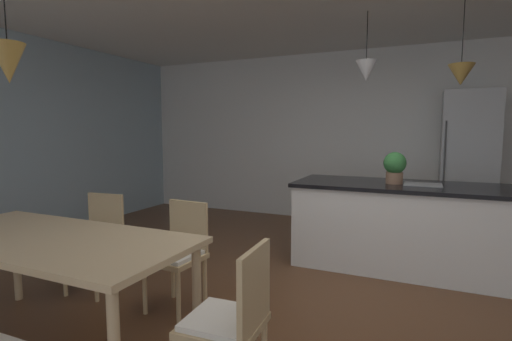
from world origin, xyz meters
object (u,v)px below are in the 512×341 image
potted_plant_on_island (395,166)px  kitchen_island (405,225)px  dining_table (49,246)px  chair_far_right (179,251)px  refrigerator (467,166)px  chair_kitchen_end (231,319)px  chair_far_left (97,239)px

potted_plant_on_island → kitchen_island: bearing=-0.0°
dining_table → chair_far_right: (0.45, 0.81, -0.22)m
chair_far_right → refrigerator: bearing=54.5°
kitchen_island → chair_far_right: bearing=-133.5°
refrigerator → chair_kitchen_end: bearing=-109.2°
chair_far_left → kitchen_island: kitchen_island is taller
chair_far_right → refrigerator: 4.04m
refrigerator → chair_far_left: bearing=-134.7°
dining_table → chair_far_right: bearing=61.1°
potted_plant_on_island → dining_table: bearing=-127.7°
kitchen_island → potted_plant_on_island: potted_plant_on_island is taller
chair_far_right → potted_plant_on_island: size_ratio=2.61×
chair_far_right → kitchen_island: (1.64, 1.73, -0.01)m
kitchen_island → potted_plant_on_island: size_ratio=6.87×
kitchen_island → refrigerator: 1.76m
chair_far_right → potted_plant_on_island: bearing=48.7°
chair_far_left → kitchen_island: (2.54, 1.73, -0.01)m
dining_table → chair_kitchen_end: 1.38m
chair_kitchen_end → potted_plant_on_island: size_ratio=2.61×
refrigerator → potted_plant_on_island: (-0.81, -1.53, 0.09)m
dining_table → chair_kitchen_end: bearing=0.1°
potted_plant_on_island → refrigerator: bearing=62.1°
chair_far_left → chair_kitchen_end: (1.81, -0.81, 0.00)m
dining_table → refrigerator: (2.78, 4.08, 0.30)m
chair_kitchen_end → dining_table: bearing=-179.9°
dining_table → potted_plant_on_island: (1.97, 2.54, 0.39)m
refrigerator → potted_plant_on_island: bearing=-117.9°
chair_kitchen_end → potted_plant_on_island: potted_plant_on_island is taller
chair_far_right → refrigerator: (2.33, 3.26, 0.52)m
kitchen_island → potted_plant_on_island: bearing=180.0°
refrigerator → chair_far_right: bearing=-125.5°
chair_kitchen_end → kitchen_island: (0.73, 2.54, -0.01)m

